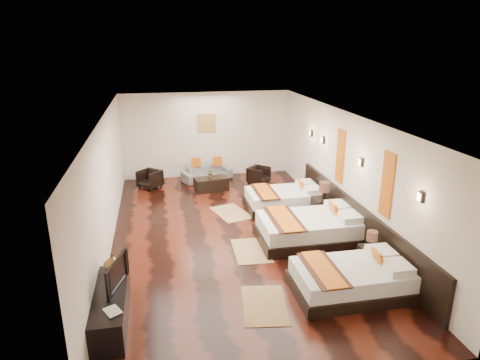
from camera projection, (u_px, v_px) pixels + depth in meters
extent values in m
cube|color=black|center=(232.00, 234.00, 10.06)|extent=(5.50, 9.50, 0.01)
cube|color=white|center=(232.00, 117.00, 9.19)|extent=(5.50, 9.50, 0.01)
cube|color=silver|center=(207.00, 135.00, 14.05)|extent=(5.50, 0.01, 2.80)
cube|color=silver|center=(106.00, 186.00, 9.12)|extent=(0.01, 9.50, 2.80)
cube|color=silver|center=(345.00, 171.00, 10.13)|extent=(0.01, 9.50, 2.80)
cube|color=black|center=(356.00, 221.00, 9.68)|extent=(0.08, 6.60, 0.90)
cube|color=black|center=(350.00, 287.00, 7.72)|extent=(2.08, 1.29, 0.22)
cube|color=white|center=(351.00, 274.00, 7.64)|extent=(1.98, 1.19, 0.30)
cube|color=#D3630E|center=(378.00, 258.00, 7.65)|extent=(0.15, 0.32, 0.32)
cube|color=#38190F|center=(323.00, 269.00, 7.49)|extent=(0.55, 1.31, 0.02)
cube|color=#D3630E|center=(323.00, 269.00, 7.49)|extent=(0.38, 1.31, 0.02)
cube|color=black|center=(309.00, 236.00, 9.71)|extent=(2.34, 1.45, 0.25)
cube|color=white|center=(310.00, 224.00, 9.62)|extent=(2.23, 1.34, 0.33)
cube|color=#D3630E|center=(334.00, 210.00, 9.63)|extent=(0.17, 0.36, 0.36)
cube|color=#38190F|center=(284.00, 219.00, 9.45)|extent=(0.61, 1.47, 0.02)
cube|color=#D3630E|center=(284.00, 218.00, 9.45)|extent=(0.42, 1.47, 0.02)
cube|color=black|center=(284.00, 204.00, 11.61)|extent=(2.04, 1.26, 0.21)
cube|color=white|center=(284.00, 196.00, 11.53)|extent=(1.94, 1.17, 0.29)
cube|color=#D3630E|center=(301.00, 185.00, 11.54)|extent=(0.15, 0.31, 0.31)
cube|color=#38190F|center=(265.00, 192.00, 11.39)|extent=(0.53, 1.28, 0.02)
cube|color=#D3630E|center=(265.00, 191.00, 11.38)|extent=(0.37, 1.28, 0.02)
cube|color=black|center=(370.00, 257.00, 8.54)|extent=(0.40, 0.40, 0.44)
cylinder|color=black|center=(371.00, 243.00, 8.45)|extent=(0.07, 0.07, 0.18)
cylinder|color=#3F2619|center=(372.00, 236.00, 8.40)|extent=(0.21, 0.21, 0.20)
cube|color=black|center=(323.00, 209.00, 10.86)|extent=(0.50, 0.50, 0.56)
cylinder|color=black|center=(324.00, 194.00, 10.74)|extent=(0.09, 0.09, 0.22)
cylinder|color=#3F2619|center=(325.00, 187.00, 10.68)|extent=(0.27, 0.27, 0.25)
cube|color=#9D7D50|center=(264.00, 305.00, 7.37)|extent=(0.92, 1.30, 0.01)
cube|color=#9D7D50|center=(251.00, 251.00, 9.27)|extent=(0.80, 1.23, 0.01)
cube|color=#9D7D50|center=(231.00, 213.00, 11.31)|extent=(1.06, 1.36, 0.01)
cube|color=black|center=(111.00, 308.00, 6.84)|extent=(0.50, 1.80, 0.55)
imported|color=black|center=(112.00, 273.00, 6.86)|extent=(0.37, 0.84, 0.49)
imported|color=black|center=(106.00, 314.00, 6.21)|extent=(0.31, 0.34, 0.03)
imported|color=brown|center=(112.00, 262.00, 7.35)|extent=(0.33, 0.33, 0.33)
imported|color=slate|center=(207.00, 173.00, 13.94)|extent=(1.74, 1.17, 0.47)
imported|color=black|center=(150.00, 179.00, 13.18)|extent=(0.87, 0.87, 0.57)
imported|color=black|center=(259.00, 175.00, 13.59)|extent=(0.84, 0.84, 0.55)
cube|color=black|center=(211.00, 184.00, 12.97)|extent=(1.08, 0.68, 0.40)
imported|color=#1F521B|center=(211.00, 173.00, 12.89)|extent=(0.26, 0.23, 0.27)
cube|color=#D86014|center=(387.00, 185.00, 8.26)|extent=(0.04, 0.40, 1.30)
cube|color=#D86014|center=(340.00, 156.00, 10.32)|extent=(0.04, 0.40, 1.30)
cube|color=black|center=(421.00, 197.00, 7.19)|extent=(0.06, 0.12, 0.18)
cube|color=#FFD18C|center=(419.00, 197.00, 7.18)|extent=(0.02, 0.10, 0.14)
cube|color=black|center=(361.00, 162.00, 9.24)|extent=(0.06, 0.12, 0.18)
cube|color=#FFD18C|center=(360.00, 162.00, 9.23)|extent=(0.02, 0.10, 0.14)
cube|color=black|center=(323.00, 140.00, 11.29)|extent=(0.06, 0.12, 0.18)
cube|color=#FFD18C|center=(322.00, 140.00, 11.28)|extent=(0.02, 0.10, 0.14)
cube|color=black|center=(311.00, 133.00, 12.13)|extent=(0.06, 0.12, 0.18)
cube|color=#FFD18C|center=(310.00, 133.00, 12.12)|extent=(0.02, 0.10, 0.14)
cube|color=#AD873F|center=(206.00, 123.00, 13.91)|extent=(0.60, 0.04, 0.60)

